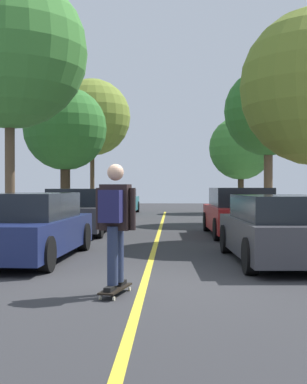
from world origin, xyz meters
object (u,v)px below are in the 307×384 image
(street_tree_right_far, at_px, (241,148))
(street_tree_left_far, at_px, (92,117))
(skateboard, at_px, (116,289))
(parked_car_left_farthest, at_px, (120,201))
(parked_car_left_far, at_px, (106,206))
(parked_car_right_near, at_px, (240,212))
(parked_car_right_nearest, at_px, (278,229))
(street_tree_right_near, at_px, (268,112))
(street_tree_left_near, at_px, (65,129))
(street_tree_left_nearest, at_px, (10,51))
(skateboarder, at_px, (115,218))
(parked_car_left_nearest, at_px, (29,227))
(parked_car_left_near, at_px, (80,212))

(street_tree_right_far, bearing_deg, street_tree_left_far, 173.42)
(skateboard, bearing_deg, parked_car_left_farthest, 95.62)
(parked_car_left_far, distance_m, parked_car_right_near, 8.62)
(street_tree_right_far, xyz_separation_m, skateboard, (-4.72, -23.03, -3.64))
(parked_car_right_nearest, bearing_deg, street_tree_right_near, 80.71)
(street_tree_left_near, bearing_deg, parked_car_right_near, -45.58)
(street_tree_left_nearest, xyz_separation_m, street_tree_right_near, (8.74, 6.32, -0.94))
(parked_car_left_far, distance_m, skateboarder, 16.22)
(street_tree_right_far, bearing_deg, street_tree_left_near, -141.64)
(parked_car_left_far, height_order, street_tree_left_near, street_tree_left_near)
(skateboard, bearing_deg, parked_car_right_near, 72.37)
(street_tree_left_far, bearing_deg, skateboarder, -80.53)
(parked_car_left_farthest, xyz_separation_m, parked_car_right_near, (5.07, -13.14, 0.03))
(parked_car_left_far, bearing_deg, skateboarder, -82.28)
(street_tree_right_near, bearing_deg, parked_car_left_nearest, -122.40)
(parked_car_left_near, bearing_deg, skateboarder, -77.07)
(street_tree_left_nearest, bearing_deg, parked_car_right_near, 7.97)
(parked_car_left_nearest, distance_m, parked_car_left_farthest, 18.66)
(parked_car_right_nearest, xyz_separation_m, skateboard, (-2.89, -3.21, -0.59))
(parked_car_left_nearest, xyz_separation_m, parked_car_left_near, (-0.00, 5.91, 0.03))
(parked_car_left_farthest, relative_size, street_tree_left_near, 0.76)
(street_tree_left_nearest, height_order, skateboard, street_tree_left_nearest)
(parked_car_left_nearest, xyz_separation_m, parked_car_left_farthest, (-0.00, 18.66, 0.02))
(street_tree_left_far, distance_m, skateboarder, 24.84)
(skateboarder, bearing_deg, street_tree_left_near, 103.96)
(street_tree_left_nearest, relative_size, street_tree_left_near, 1.31)
(street_tree_right_far, bearing_deg, parked_car_right_nearest, -95.28)
(parked_car_left_nearest, bearing_deg, parked_car_left_near, 90.01)
(skateboard, bearing_deg, street_tree_left_near, 104.01)
(street_tree_left_nearest, bearing_deg, parked_car_left_far, 76.97)
(parked_car_right_near, height_order, street_tree_left_nearest, street_tree_left_nearest)
(street_tree_left_nearest, distance_m, street_tree_left_near, 8.13)
(parked_car_left_near, height_order, skateboarder, skateboarder)
(parked_car_left_nearest, xyz_separation_m, street_tree_left_far, (-1.84, 20.50, 5.00))
(parked_car_left_far, height_order, skateboarder, skateboarder)
(skateboarder, bearing_deg, parked_car_right_near, 72.38)
(street_tree_right_far, bearing_deg, street_tree_right_near, -90.00)
(parked_car_left_farthest, height_order, skateboarder, skateboarder)
(parked_car_left_near, xyz_separation_m, skateboard, (2.19, -9.45, -0.61))
(parked_car_right_nearest, xyz_separation_m, street_tree_left_near, (-6.91, 12.91, 3.42))
(parked_car_right_nearest, distance_m, parked_car_right_near, 5.86)
(skateboard, bearing_deg, parked_car_left_nearest, 121.68)
(street_tree_left_nearest, height_order, street_tree_right_near, street_tree_left_nearest)
(parked_car_left_nearest, distance_m, street_tree_left_near, 13.16)
(parked_car_right_near, relative_size, street_tree_left_nearest, 0.60)
(street_tree_right_far, distance_m, skateboarder, 23.69)
(street_tree_left_near, relative_size, street_tree_right_near, 0.93)
(street_tree_left_near, bearing_deg, skateboarder, -76.04)
(street_tree_left_nearest, height_order, street_tree_left_far, street_tree_left_far)
(parked_car_left_nearest, distance_m, parked_car_right_nearest, 5.08)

